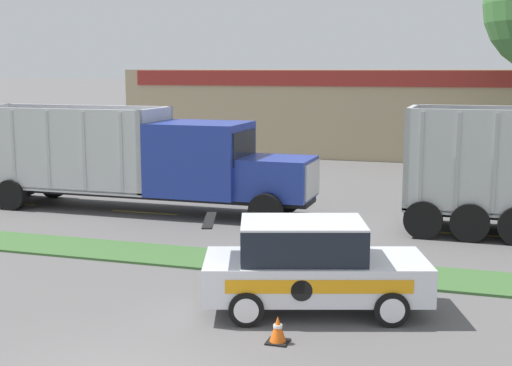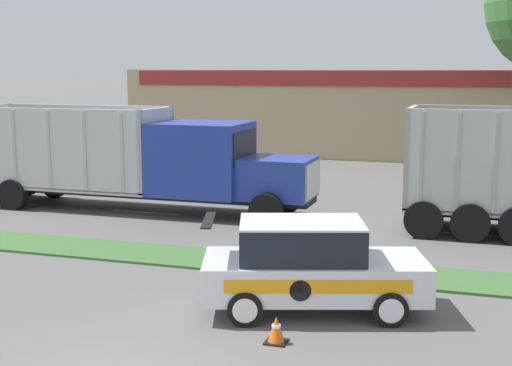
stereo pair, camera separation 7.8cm
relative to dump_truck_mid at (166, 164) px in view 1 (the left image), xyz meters
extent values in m
cube|color=#3D6633|center=(5.00, -5.21, -1.59)|extent=(120.00, 1.84, 0.06)
cube|color=yellow|center=(-6.11, -0.29, -1.61)|extent=(2.40, 0.14, 0.01)
cube|color=yellow|center=(-0.71, -0.29, -1.61)|extent=(2.40, 0.14, 0.01)
cube|color=yellow|center=(4.69, -0.29, -1.61)|extent=(2.40, 0.14, 0.01)
cube|color=yellow|center=(10.09, -0.29, -1.61)|extent=(2.40, 0.14, 0.01)
cube|color=black|center=(-1.03, 0.00, -1.01)|extent=(11.97, 1.38, 0.18)
cube|color=#23389E|center=(3.84, 0.00, -0.27)|extent=(2.22, 2.06, 1.28)
cube|color=#B7B7BC|center=(4.98, 0.00, -0.27)|extent=(0.06, 1.76, 1.09)
cube|color=#23389E|center=(1.22, 0.00, 0.25)|extent=(3.01, 2.51, 2.33)
cube|color=black|center=(2.75, 0.00, 0.66)|extent=(0.04, 2.14, 1.05)
cylinder|color=silver|center=(-0.38, -0.81, 0.94)|extent=(0.14, 0.14, 1.38)
cube|color=silver|center=(-3.65, 0.00, -0.86)|extent=(6.74, 2.51, 0.12)
cube|color=silver|center=(-0.36, 0.00, 0.50)|extent=(0.16, 2.51, 2.70)
cube|color=silver|center=(-3.65, -1.17, 0.50)|extent=(6.74, 0.16, 2.70)
cube|color=silver|center=(-3.65, 1.18, 0.50)|extent=(6.74, 0.16, 2.70)
cube|color=#B2B2B7|center=(-5.00, -1.27, 0.50)|extent=(0.10, 0.04, 2.57)
cube|color=#B2B2B7|center=(-3.65, -1.27, 0.50)|extent=(0.10, 0.04, 2.57)
cube|color=#B2B2B7|center=(-2.30, -1.27, 0.50)|extent=(0.10, 0.04, 2.57)
cube|color=#B2B2B7|center=(-0.95, -1.27, 0.50)|extent=(0.10, 0.04, 2.57)
cylinder|color=black|center=(3.84, -1.23, -1.10)|extent=(1.05, 0.30, 1.05)
cylinder|color=black|center=(3.84, 1.24, -1.10)|extent=(1.05, 0.30, 1.05)
cylinder|color=black|center=(-6.42, 1.24, -1.10)|extent=(1.05, 0.30, 1.05)
cylinder|color=black|center=(-5.19, -1.23, -1.10)|extent=(1.05, 0.30, 1.05)
cylinder|color=black|center=(-5.19, 1.24, -1.10)|extent=(1.05, 0.30, 1.05)
cube|color=#B7B7BC|center=(10.81, 0.03, -0.84)|extent=(5.87, 2.54, 0.12)
cube|color=#B7B7BC|center=(7.96, 0.03, 0.60)|extent=(0.16, 2.54, 2.88)
cube|color=#B7B7BC|center=(10.81, 1.22, 0.60)|extent=(5.87, 0.16, 2.88)
cube|color=#A3A3A8|center=(8.36, -1.26, 0.60)|extent=(0.10, 0.04, 2.73)
cube|color=#A3A3A8|center=(9.34, -1.26, 0.60)|extent=(0.10, 0.04, 2.73)
cube|color=#A3A3A8|center=(10.32, -1.26, 0.60)|extent=(0.10, 0.04, 2.73)
cylinder|color=black|center=(8.48, -1.22, -1.08)|extent=(1.09, 0.30, 1.09)
cylinder|color=black|center=(8.48, 1.28, -1.08)|extent=(1.09, 0.30, 1.09)
cylinder|color=black|center=(9.74, -1.22, -1.08)|extent=(1.09, 0.30, 1.09)
cylinder|color=black|center=(9.74, 1.28, -1.08)|extent=(1.09, 0.30, 1.09)
cube|color=silver|center=(6.95, -8.07, -0.92)|extent=(4.72, 3.10, 0.74)
cube|color=black|center=(6.70, -8.15, -0.20)|extent=(2.78, 2.29, 0.70)
cube|color=silver|center=(6.70, -8.15, 0.17)|extent=(2.78, 2.29, 0.04)
cube|color=black|center=(4.97, -8.70, 0.21)|extent=(0.64, 1.48, 0.03)
cube|color=orange|center=(7.24, -8.96, -0.84)|extent=(3.32, 1.07, 0.26)
cylinder|color=black|center=(6.93, -9.06, -0.92)|extent=(0.39, 0.13, 0.41)
cylinder|color=black|center=(8.51, -8.50, -1.29)|extent=(0.70, 0.39, 0.67)
cylinder|color=silver|center=(8.54, -8.61, -1.29)|extent=(0.45, 0.15, 0.47)
cylinder|color=black|center=(7.97, -6.81, -1.29)|extent=(0.70, 0.39, 0.67)
cylinder|color=silver|center=(7.94, -6.71, -1.29)|extent=(0.45, 0.15, 0.47)
cylinder|color=black|center=(5.94, -9.33, -1.29)|extent=(0.70, 0.39, 0.67)
cylinder|color=silver|center=(5.97, -9.43, -1.29)|extent=(0.45, 0.15, 0.47)
cylinder|color=black|center=(5.39, -7.63, -1.29)|extent=(0.70, 0.39, 0.67)
cylinder|color=silver|center=(5.36, -7.53, -1.29)|extent=(0.45, 0.15, 0.47)
cube|color=black|center=(6.72, -9.93, -1.60)|extent=(0.38, 0.38, 0.03)
cone|color=#EA5B14|center=(6.72, -9.93, -1.36)|extent=(0.29, 0.29, 0.46)
cylinder|color=white|center=(6.72, -9.93, -1.31)|extent=(0.16, 0.16, 0.05)
cube|color=tan|center=(6.66, 21.29, 0.73)|extent=(32.46, 12.00, 4.70)
cube|color=maroon|center=(6.66, 15.24, 2.63)|extent=(30.84, 0.10, 0.80)
camera|label=1|loc=(9.99, -21.37, 3.13)|focal=50.00mm
camera|label=2|loc=(10.06, -21.34, 3.13)|focal=50.00mm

